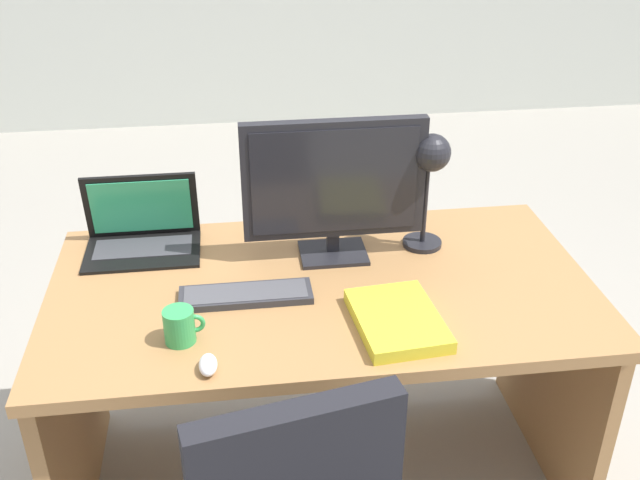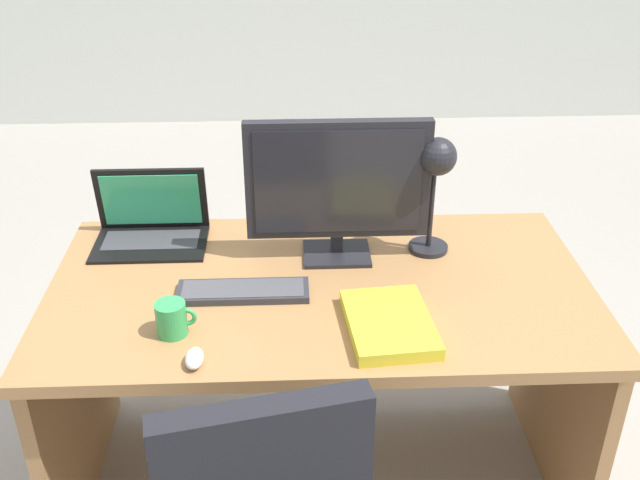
{
  "view_description": "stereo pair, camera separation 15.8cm",
  "coord_description": "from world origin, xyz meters",
  "px_view_note": "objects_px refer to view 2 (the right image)",
  "views": [
    {
      "loc": [
        -0.24,
        -1.75,
        1.86
      ],
      "look_at": [
        0.0,
        0.04,
        0.86
      ],
      "focal_mm": 41.36,
      "sensor_mm": 36.0,
      "label": 1
    },
    {
      "loc": [
        -0.08,
        -1.76,
        1.86
      ],
      "look_at": [
        0.0,
        0.04,
        0.86
      ],
      "focal_mm": 41.36,
      "sensor_mm": 36.0,
      "label": 2
    }
  ],
  "objects_px": {
    "keyboard": "(243,291)",
    "desk_lamp": "(436,172)",
    "monitor": "(338,184)",
    "coffee_mug": "(172,319)",
    "mouse": "(194,358)",
    "book": "(389,324)",
    "desk": "(320,336)",
    "laptop": "(151,218)"
  },
  "relations": [
    {
      "from": "laptop",
      "to": "book",
      "type": "relative_size",
      "value": 1.11
    },
    {
      "from": "mouse",
      "to": "book",
      "type": "bearing_deg",
      "value": 13.9
    },
    {
      "from": "mouse",
      "to": "book",
      "type": "distance_m",
      "value": 0.5
    },
    {
      "from": "book",
      "to": "desk",
      "type": "bearing_deg",
      "value": 121.22
    },
    {
      "from": "monitor",
      "to": "book",
      "type": "relative_size",
      "value": 1.7
    },
    {
      "from": "desk",
      "to": "laptop",
      "type": "relative_size",
      "value": 4.46
    },
    {
      "from": "mouse",
      "to": "book",
      "type": "xyz_separation_m",
      "value": [
        0.48,
        0.12,
        0.0
      ]
    },
    {
      "from": "laptop",
      "to": "mouse",
      "type": "height_order",
      "value": "laptop"
    },
    {
      "from": "laptop",
      "to": "desk_lamp",
      "type": "bearing_deg",
      "value": -9.36
    },
    {
      "from": "laptop",
      "to": "desk",
      "type": "bearing_deg",
      "value": -26.03
    },
    {
      "from": "monitor",
      "to": "coffee_mug",
      "type": "distance_m",
      "value": 0.61
    },
    {
      "from": "keyboard",
      "to": "mouse",
      "type": "bearing_deg",
      "value": -108.68
    },
    {
      "from": "mouse",
      "to": "desk_lamp",
      "type": "bearing_deg",
      "value": 37.61
    },
    {
      "from": "desk_lamp",
      "to": "book",
      "type": "distance_m",
      "value": 0.49
    },
    {
      "from": "monitor",
      "to": "desk_lamp",
      "type": "height_order",
      "value": "monitor"
    },
    {
      "from": "keyboard",
      "to": "desk_lamp",
      "type": "relative_size",
      "value": 0.97
    },
    {
      "from": "monitor",
      "to": "desk",
      "type": "bearing_deg",
      "value": -116.77
    },
    {
      "from": "mouse",
      "to": "desk_lamp",
      "type": "height_order",
      "value": "desk_lamp"
    },
    {
      "from": "monitor",
      "to": "keyboard",
      "type": "height_order",
      "value": "monitor"
    },
    {
      "from": "monitor",
      "to": "keyboard",
      "type": "distance_m",
      "value": 0.41
    },
    {
      "from": "desk_lamp",
      "to": "book",
      "type": "relative_size",
      "value": 1.2
    },
    {
      "from": "monitor",
      "to": "laptop",
      "type": "bearing_deg",
      "value": 166.09
    },
    {
      "from": "keyboard",
      "to": "desk_lamp",
      "type": "bearing_deg",
      "value": 20.27
    },
    {
      "from": "monitor",
      "to": "coffee_mug",
      "type": "bearing_deg",
      "value": -139.45
    },
    {
      "from": "book",
      "to": "coffee_mug",
      "type": "xyz_separation_m",
      "value": [
        -0.55,
        0.01,
        0.03
      ]
    },
    {
      "from": "monitor",
      "to": "mouse",
      "type": "relative_size",
      "value": 6.75
    },
    {
      "from": "desk_lamp",
      "to": "coffee_mug",
      "type": "height_order",
      "value": "desk_lamp"
    },
    {
      "from": "mouse",
      "to": "coffee_mug",
      "type": "relative_size",
      "value": 0.75
    },
    {
      "from": "monitor",
      "to": "laptop",
      "type": "distance_m",
      "value": 0.61
    },
    {
      "from": "keyboard",
      "to": "desk_lamp",
      "type": "height_order",
      "value": "desk_lamp"
    },
    {
      "from": "monitor",
      "to": "desk_lamp",
      "type": "distance_m",
      "value": 0.28
    },
    {
      "from": "mouse",
      "to": "coffee_mug",
      "type": "distance_m",
      "value": 0.15
    },
    {
      "from": "keyboard",
      "to": "desk",
      "type": "bearing_deg",
      "value": 23.32
    },
    {
      "from": "monitor",
      "to": "mouse",
      "type": "bearing_deg",
      "value": -126.54
    },
    {
      "from": "mouse",
      "to": "monitor",
      "type": "bearing_deg",
      "value": 53.46
    },
    {
      "from": "desk_lamp",
      "to": "desk",
      "type": "bearing_deg",
      "value": -161.75
    },
    {
      "from": "monitor",
      "to": "coffee_mug",
      "type": "relative_size",
      "value": 5.1
    },
    {
      "from": "laptop",
      "to": "book",
      "type": "height_order",
      "value": "laptop"
    },
    {
      "from": "laptop",
      "to": "book",
      "type": "distance_m",
      "value": 0.86
    },
    {
      "from": "monitor",
      "to": "mouse",
      "type": "distance_m",
      "value": 0.67
    },
    {
      "from": "book",
      "to": "laptop",
      "type": "bearing_deg",
      "value": 142.36
    },
    {
      "from": "mouse",
      "to": "coffee_mug",
      "type": "height_order",
      "value": "coffee_mug"
    }
  ]
}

